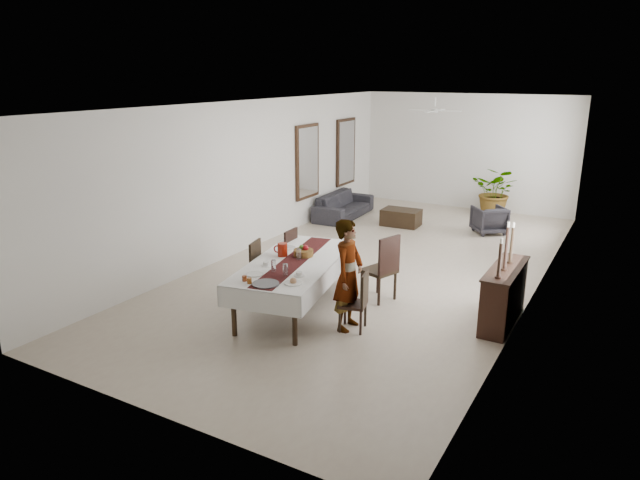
# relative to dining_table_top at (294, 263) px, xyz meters

# --- Properties ---
(floor) EXTENTS (6.00, 12.00, 0.00)m
(floor) POSITION_rel_dining_table_top_xyz_m (0.32, 2.62, -0.79)
(floor) COLOR #C2B29A
(floor) RESTS_ON ground
(ceiling) EXTENTS (6.00, 12.00, 0.02)m
(ceiling) POSITION_rel_dining_table_top_xyz_m (0.32, 2.62, 2.41)
(ceiling) COLOR white
(ceiling) RESTS_ON wall_back
(wall_back) EXTENTS (6.00, 0.02, 3.20)m
(wall_back) POSITION_rel_dining_table_top_xyz_m (0.32, 8.62, 0.81)
(wall_back) COLOR white
(wall_back) RESTS_ON floor
(wall_front) EXTENTS (6.00, 0.02, 3.20)m
(wall_front) POSITION_rel_dining_table_top_xyz_m (0.32, -3.38, 0.81)
(wall_front) COLOR white
(wall_front) RESTS_ON floor
(wall_left) EXTENTS (0.02, 12.00, 3.20)m
(wall_left) POSITION_rel_dining_table_top_xyz_m (-2.68, 2.62, 0.81)
(wall_left) COLOR white
(wall_left) RESTS_ON floor
(wall_right) EXTENTS (0.02, 12.00, 3.20)m
(wall_right) POSITION_rel_dining_table_top_xyz_m (3.32, 2.62, 0.81)
(wall_right) COLOR white
(wall_right) RESTS_ON floor
(dining_table_top) EXTENTS (1.57, 2.78, 0.05)m
(dining_table_top) POSITION_rel_dining_table_top_xyz_m (0.00, 0.00, 0.00)
(dining_table_top) COLOR black
(dining_table_top) RESTS_ON table_leg_fl
(table_leg_fl) EXTENTS (0.09, 0.09, 0.76)m
(table_leg_fl) POSITION_rel_dining_table_top_xyz_m (-0.23, -1.31, -0.41)
(table_leg_fl) COLOR black
(table_leg_fl) RESTS_ON floor
(table_leg_fr) EXTENTS (0.09, 0.09, 0.76)m
(table_leg_fr) POSITION_rel_dining_table_top_xyz_m (0.71, -1.13, -0.41)
(table_leg_fr) COLOR black
(table_leg_fr) RESTS_ON floor
(table_leg_bl) EXTENTS (0.09, 0.09, 0.76)m
(table_leg_bl) POSITION_rel_dining_table_top_xyz_m (-0.71, 1.13, -0.41)
(table_leg_bl) COLOR black
(table_leg_bl) RESTS_ON floor
(table_leg_br) EXTENTS (0.09, 0.09, 0.76)m
(table_leg_br) POSITION_rel_dining_table_top_xyz_m (0.23, 1.31, -0.41)
(table_leg_br) COLOR black
(table_leg_br) RESTS_ON floor
(tablecloth_top) EXTENTS (1.80, 3.01, 0.01)m
(tablecloth_top) POSITION_rel_dining_table_top_xyz_m (0.00, 0.00, 0.03)
(tablecloth_top) COLOR white
(tablecloth_top) RESTS_ON dining_table_top
(tablecloth_drape_left) EXTENTS (0.55, 2.76, 0.33)m
(tablecloth_drape_left) POSITION_rel_dining_table_top_xyz_m (-0.63, -0.12, -0.13)
(tablecloth_drape_left) COLOR white
(tablecloth_drape_left) RESTS_ON dining_table_top
(tablecloth_drape_right) EXTENTS (0.55, 2.76, 0.33)m
(tablecloth_drape_right) POSITION_rel_dining_table_top_xyz_m (0.63, 0.12, -0.13)
(tablecloth_drape_right) COLOR silver
(tablecloth_drape_right) RESTS_ON dining_table_top
(tablecloth_drape_near) EXTENTS (1.26, 0.26, 0.33)m
(tablecloth_drape_near) POSITION_rel_dining_table_top_xyz_m (0.27, -1.38, -0.13)
(tablecloth_drape_near) COLOR silver
(tablecloth_drape_near) RESTS_ON dining_table_top
(tablecloth_drape_far) EXTENTS (1.26, 0.26, 0.33)m
(tablecloth_drape_far) POSITION_rel_dining_table_top_xyz_m (-0.27, 1.38, -0.13)
(tablecloth_drape_far) COLOR white
(tablecloth_drape_far) RESTS_ON dining_table_top
(table_runner) EXTENTS (0.90, 2.75, 0.00)m
(table_runner) POSITION_rel_dining_table_top_xyz_m (0.00, 0.00, 0.04)
(table_runner) COLOR #4F1716
(table_runner) RESTS_ON tablecloth_top
(red_pitcher) EXTENTS (0.19, 0.19, 0.22)m
(red_pitcher) POSITION_rel_dining_table_top_xyz_m (-0.30, 0.11, 0.15)
(red_pitcher) COLOR maroon
(red_pitcher) RESTS_ON tablecloth_top
(pitcher_handle) EXTENTS (0.13, 0.05, 0.13)m
(pitcher_handle) POSITION_rel_dining_table_top_xyz_m (-0.39, 0.09, 0.15)
(pitcher_handle) COLOR maroon
(pitcher_handle) RESTS_ON red_pitcher
(wine_glass_near) EXTENTS (0.08, 0.08, 0.19)m
(wine_glass_near) POSITION_rel_dining_table_top_xyz_m (0.26, -0.67, 0.13)
(wine_glass_near) COLOR silver
(wine_glass_near) RESTS_ON tablecloth_top
(wine_glass_mid) EXTENTS (0.08, 0.08, 0.19)m
(wine_glass_mid) POSITION_rel_dining_table_top_xyz_m (0.01, -0.61, 0.13)
(wine_glass_mid) COLOR white
(wine_glass_mid) RESTS_ON tablecloth_top
(wine_glass_far) EXTENTS (0.08, 0.08, 0.19)m
(wine_glass_far) POSITION_rel_dining_table_top_xyz_m (0.04, 0.06, 0.13)
(wine_glass_far) COLOR white
(wine_glass_far) RESTS_ON tablecloth_top
(teacup_right) EXTENTS (0.10, 0.10, 0.07)m
(teacup_right) POSITION_rel_dining_table_top_xyz_m (0.45, -0.58, 0.07)
(teacup_right) COLOR white
(teacup_right) RESTS_ON saucer_right
(saucer_right) EXTENTS (0.16, 0.16, 0.01)m
(saucer_right) POSITION_rel_dining_table_top_xyz_m (0.45, -0.58, 0.05)
(saucer_right) COLOR white
(saucer_right) RESTS_ON tablecloth_top
(teacup_left) EXTENTS (0.10, 0.10, 0.07)m
(teacup_left) POSITION_rel_dining_table_top_xyz_m (-0.25, -0.44, 0.07)
(teacup_left) COLOR silver
(teacup_left) RESTS_ON saucer_left
(saucer_left) EXTENTS (0.16, 0.16, 0.01)m
(saucer_left) POSITION_rel_dining_table_top_xyz_m (-0.25, -0.44, 0.05)
(saucer_left) COLOR white
(saucer_left) RESTS_ON tablecloth_top
(plate_near_right) EXTENTS (0.26, 0.26, 0.02)m
(plate_near_right) POSITION_rel_dining_table_top_xyz_m (0.54, -0.89, 0.05)
(plate_near_right) COLOR white
(plate_near_right) RESTS_ON tablecloth_top
(bread_near_right) EXTENTS (0.10, 0.10, 0.10)m
(bread_near_right) POSITION_rel_dining_table_top_xyz_m (0.54, -0.89, 0.08)
(bread_near_right) COLOR tan
(bread_near_right) RESTS_ON plate_near_right
(plate_near_left) EXTENTS (0.26, 0.26, 0.02)m
(plate_near_left) POSITION_rel_dining_table_top_xyz_m (-0.16, -0.87, 0.05)
(plate_near_left) COLOR silver
(plate_near_left) RESTS_ON tablecloth_top
(plate_far_left) EXTENTS (0.26, 0.26, 0.02)m
(plate_far_left) POSITION_rel_dining_table_top_xyz_m (-0.46, 0.52, 0.05)
(plate_far_left) COLOR silver
(plate_far_left) RESTS_ON tablecloth_top
(serving_tray) EXTENTS (0.39, 0.39, 0.02)m
(serving_tray) POSITION_rel_dining_table_top_xyz_m (0.22, -1.12, 0.05)
(serving_tray) COLOR #44454A
(serving_tray) RESTS_ON tablecloth_top
(jam_jar_a) EXTENTS (0.07, 0.07, 0.08)m
(jam_jar_a) POSITION_rel_dining_table_top_xyz_m (-0.01, -1.20, 0.08)
(jam_jar_a) COLOR brown
(jam_jar_a) RESTS_ON tablecloth_top
(jam_jar_b) EXTENTS (0.07, 0.07, 0.08)m
(jam_jar_b) POSITION_rel_dining_table_top_xyz_m (-0.13, -1.16, 0.08)
(jam_jar_b) COLOR maroon
(jam_jar_b) RESTS_ON tablecloth_top
(fruit_basket) EXTENTS (0.33, 0.33, 0.11)m
(fruit_basket) POSITION_rel_dining_table_top_xyz_m (0.00, 0.28, 0.09)
(fruit_basket) COLOR brown
(fruit_basket) RESTS_ON tablecloth_top
(fruit_red) EXTENTS (0.10, 0.10, 0.10)m
(fruit_red) POSITION_rel_dining_table_top_xyz_m (0.03, 0.31, 0.18)
(fruit_red) COLOR #A51019
(fruit_red) RESTS_ON fruit_basket
(fruit_green) EXTENTS (0.09, 0.09, 0.09)m
(fruit_green) POSITION_rel_dining_table_top_xyz_m (-0.05, 0.30, 0.18)
(fruit_green) COLOR #508227
(fruit_green) RESTS_ON fruit_basket
(chair_right_near_seat) EXTENTS (0.47, 0.47, 0.04)m
(chair_right_near_seat) POSITION_rel_dining_table_top_xyz_m (1.19, -0.25, -0.38)
(chair_right_near_seat) COLOR black
(chair_right_near_seat) RESTS_ON chair_right_near_leg_fl
(chair_right_near_leg_fl) EXTENTS (0.05, 0.05, 0.39)m
(chair_right_near_leg_fl) POSITION_rel_dining_table_top_xyz_m (1.38, -0.37, -0.60)
(chair_right_near_leg_fl) COLOR black
(chair_right_near_leg_fl) RESTS_ON floor
(chair_right_near_leg_fr) EXTENTS (0.05, 0.05, 0.39)m
(chair_right_near_leg_fr) POSITION_rel_dining_table_top_xyz_m (1.31, -0.06, -0.60)
(chair_right_near_leg_fr) COLOR black
(chair_right_near_leg_fr) RESTS_ON floor
(chair_right_near_leg_bl) EXTENTS (0.05, 0.05, 0.39)m
(chair_right_near_leg_bl) POSITION_rel_dining_table_top_xyz_m (1.07, -0.44, -0.60)
(chair_right_near_leg_bl) COLOR black
(chair_right_near_leg_bl) RESTS_ON floor
(chair_right_near_leg_br) EXTENTS (0.05, 0.05, 0.39)m
(chair_right_near_leg_br) POSITION_rel_dining_table_top_xyz_m (1.00, -0.13, -0.60)
(chair_right_near_leg_br) COLOR black
(chair_right_near_leg_br) RESTS_ON floor
(chair_right_near_back) EXTENTS (0.12, 0.39, 0.50)m
(chair_right_near_back) POSITION_rel_dining_table_top_xyz_m (1.36, -0.21, -0.12)
(chair_right_near_back) COLOR black
(chair_right_near_back) RESTS_ON chair_right_near_seat
(chair_right_far_seat) EXTENTS (0.62, 0.62, 0.06)m
(chair_right_far_seat) POSITION_rel_dining_table_top_xyz_m (1.03, 1.05, -0.28)
(chair_right_far_seat) COLOR black
(chair_right_far_seat) RESTS_ON chair_right_far_leg_fl
(chair_right_far_leg_fl) EXTENTS (0.06, 0.06, 0.49)m
(chair_right_far_leg_fl) POSITION_rel_dining_table_top_xyz_m (1.16, 0.79, -0.55)
(chair_right_far_leg_fl) COLOR black
(chair_right_far_leg_fl) RESTS_ON floor
(chair_right_far_leg_fr) EXTENTS (0.06, 0.06, 0.49)m
(chair_right_far_leg_fr) POSITION_rel_dining_table_top_xyz_m (1.29, 1.17, -0.55)
(chair_right_far_leg_fr) COLOR black
(chair_right_far_leg_fr) RESTS_ON floor
(chair_right_far_leg_bl) EXTENTS (0.06, 0.06, 0.49)m
(chair_right_far_leg_bl) POSITION_rel_dining_table_top_xyz_m (0.78, 0.92, -0.55)
(chair_right_far_leg_bl) COLOR black
(chair_right_far_leg_bl) RESTS_ON floor
(chair_right_far_leg_br) EXTENTS (0.06, 0.06, 0.49)m
(chair_right_far_leg_br) POSITION_rel_dining_table_top_xyz_m (0.91, 1.30, -0.55)
(chair_right_far_leg_br) COLOR black
(chair_right_far_leg_br) RESTS_ON floor
(chair_right_far_back) EXTENTS (0.20, 0.48, 0.62)m
(chair_right_far_back) POSITION_rel_dining_table_top_xyz_m (1.24, 0.98, 0.06)
(chair_right_far_back) COLOR black
(chair_right_far_back) RESTS_ON chair_right_far_seat
(chair_left_near_seat) EXTENTS (0.53, 0.53, 0.05)m
(chair_left_near_seat) POSITION_rel_dining_table_top_xyz_m (-0.58, 0.04, -0.33)
(chair_left_near_seat) COLOR black
(chair_left_near_seat) RESTS_ON chair_left_near_leg_fl
(chair_left_near_leg_fl) EXTENTS (0.05, 0.05, 0.44)m
(chair_left_near_leg_fl) POSITION_rel_dining_table_top_xyz_m (-0.79, 0.17, -0.57)
(chair_left_near_leg_fl) COLOR black
(chair_left_near_leg_fl) RESTS_ON floor
(chair_left_near_leg_fr) EXTENTS (0.05, 0.05, 0.44)m
(chair_left_near_leg_fr) POSITION_rel_dining_table_top_xyz_m (-0.71, -0.18, -0.57)
(chair_left_near_leg_fr) COLOR black
(chair_left_near_leg_fr) RESTS_ON floor
(chair_left_near_leg_bl) EXTENTS (0.05, 0.05, 0.44)m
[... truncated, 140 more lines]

